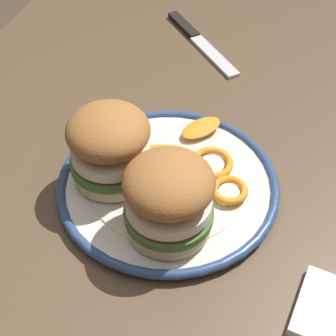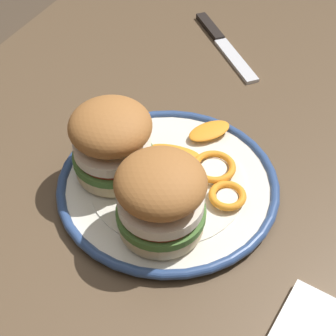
# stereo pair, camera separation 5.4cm
# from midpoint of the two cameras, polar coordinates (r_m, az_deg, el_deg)

# --- Properties ---
(dining_table) EXTENTS (1.24, 0.86, 0.72)m
(dining_table) POSITION_cam_midpoint_polar(r_m,az_deg,el_deg) (0.76, -0.40, -6.26)
(dining_table) COLOR brown
(dining_table) RESTS_ON ground
(dinner_plate) EXTENTS (0.29, 0.29, 0.02)m
(dinner_plate) POSITION_cam_midpoint_polar(r_m,az_deg,el_deg) (0.66, -2.33, -1.94)
(dinner_plate) COLOR silver
(dinner_plate) RESTS_ON dining_table
(sandwich_half_left) EXTENTS (0.14, 0.14, 0.10)m
(sandwich_half_left) POSITION_cam_midpoint_polar(r_m,az_deg,el_deg) (0.57, -2.64, -3.36)
(sandwich_half_left) COLOR beige
(sandwich_half_left) RESTS_ON dinner_plate
(sandwich_half_right) EXTENTS (0.14, 0.14, 0.10)m
(sandwich_half_right) POSITION_cam_midpoint_polar(r_m,az_deg,el_deg) (0.63, -8.93, 2.42)
(sandwich_half_right) COLOR beige
(sandwich_half_right) RESTS_ON dinner_plate
(orange_peel_curled) EXTENTS (0.07, 0.07, 0.01)m
(orange_peel_curled) POSITION_cam_midpoint_polar(r_m,az_deg,el_deg) (0.67, 2.56, 0.46)
(orange_peel_curled) COLOR orange
(orange_peel_curled) RESTS_ON dinner_plate
(orange_peel_strip_long) EXTENTS (0.04, 0.07, 0.01)m
(orange_peel_strip_long) POSITION_cam_midpoint_polar(r_m,az_deg,el_deg) (0.69, -1.97, 1.72)
(orange_peel_strip_long) COLOR orange
(orange_peel_strip_long) RESTS_ON dinner_plate
(orange_peel_strip_short) EXTENTS (0.07, 0.06, 0.01)m
(orange_peel_strip_short) POSITION_cam_midpoint_polar(r_m,az_deg,el_deg) (0.72, 1.33, 4.44)
(orange_peel_strip_short) COLOR orange
(orange_peel_strip_short) RESTS_ON dinner_plate
(orange_peel_small_curl) EXTENTS (0.06, 0.06, 0.01)m
(orange_peel_small_curl) POSITION_cam_midpoint_polar(r_m,az_deg,el_deg) (0.64, 4.42, -2.58)
(orange_peel_small_curl) COLOR orange
(orange_peel_small_curl) RESTS_ON dinner_plate
(table_knife) EXTENTS (0.17, 0.17, 0.01)m
(table_knife) POSITION_cam_midpoint_polar(r_m,az_deg,el_deg) (0.94, 1.50, 14.06)
(table_knife) COLOR silver
(table_knife) RESTS_ON dining_table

